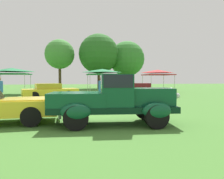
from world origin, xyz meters
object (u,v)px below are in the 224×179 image
Objects in this scene: spectator_near_truck at (102,90)px; canopy_tent_center_field at (102,71)px; show_car_yellow at (50,91)px; feature_pickup_truck at (114,99)px; canopy_tent_left_field at (12,71)px; show_car_burgundy at (141,90)px; canopy_tent_right_field at (158,72)px.

spectator_near_truck is 11.27m from canopy_tent_center_field.
feature_pickup_truck is at bearing -73.25° from show_car_yellow.
canopy_tent_left_field reaches higher than spectator_near_truck.
canopy_tent_left_field is at bearing 153.22° from show_car_burgundy.
spectator_near_truck is (-4.09, -4.93, 0.31)m from show_car_burgundy.
canopy_tent_right_field is (8.89, 16.60, 1.56)m from feature_pickup_truck.
canopy_tent_center_field is at bearing -175.34° from canopy_tent_right_field.
show_car_burgundy is (4.42, 9.93, -0.26)m from feature_pickup_truck.
canopy_tent_left_field is 1.06× the size of canopy_tent_right_field.
canopy_tent_center_field is (1.70, 11.04, 1.51)m from spectator_near_truck.
show_car_burgundy is at bearing -68.63° from canopy_tent_center_field.
spectator_near_truck reaches higher than show_car_yellow.
canopy_tent_left_field is 9.36m from canopy_tent_center_field.
show_car_yellow is 7.48m from show_car_burgundy.
show_car_yellow is 13.70m from canopy_tent_right_field.
canopy_tent_center_field is (2.03, 16.04, 1.56)m from feature_pickup_truck.
feature_pickup_truck is 0.97× the size of show_car_yellow.
canopy_tent_right_field is (11.96, 6.43, 1.82)m from show_car_yellow.
spectator_near_truck is at bearing -54.82° from canopy_tent_left_field.
spectator_near_truck is at bearing -129.65° from show_car_burgundy.
canopy_tent_left_field is (-4.27, 5.69, 1.82)m from show_car_yellow.
spectator_near_truck is at bearing -126.45° from canopy_tent_right_field.
canopy_tent_right_field reaches higher than feature_pickup_truck.
spectator_near_truck is at bearing 86.25° from feature_pickup_truck.
show_car_burgundy is at bearing 66.03° from feature_pickup_truck.
feature_pickup_truck is at bearing -93.75° from spectator_near_truck.
canopy_tent_right_field is at bearing 4.66° from canopy_tent_center_field.
canopy_tent_left_field reaches higher than show_car_yellow.
canopy_tent_left_field is at bearing -177.40° from canopy_tent_right_field.
feature_pickup_truck is 1.37× the size of canopy_tent_right_field.
show_car_burgundy is 2.50× the size of spectator_near_truck.
show_car_yellow is (-3.06, 10.17, -0.26)m from feature_pickup_truck.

